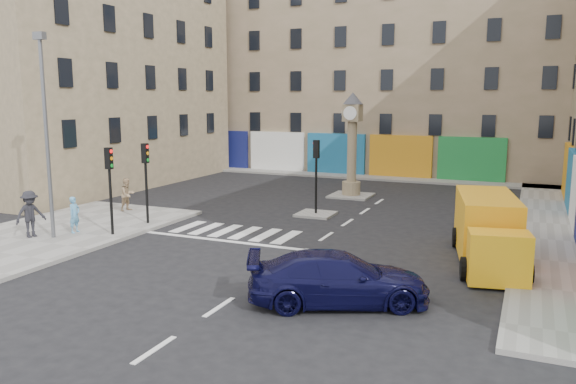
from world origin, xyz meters
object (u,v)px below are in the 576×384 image
Objects in this scene: traffic_light_island at (316,165)px; clock_pillar at (352,138)px; lamp_post at (46,125)px; pedestrian_tan at (128,194)px; traffic_light_left_far at (146,170)px; pedestrian_dark at (30,214)px; pedestrian_blue at (75,215)px; yellow_van at (488,230)px; navy_sedan at (338,278)px; traffic_light_left_near at (110,177)px.

traffic_light_island is 0.61× the size of clock_pillar.
pedestrian_tan is at bearing 98.39° from lamp_post.
clock_pillar reaches higher than traffic_light_left_far.
pedestrian_dark is (-0.86, -0.34, -3.66)m from lamp_post.
traffic_light_left_far is 1.89× the size of pedestrian_dark.
yellow_van is at bearing -82.13° from pedestrian_blue.
traffic_light_left_far reaches higher than pedestrian_tan.
pedestrian_dark is (-9.06, -15.53, -2.42)m from clock_pillar.
clock_pillar reaches higher than pedestrian_tan.
traffic_light_island is at bearing -47.02° from pedestrian_blue.
traffic_light_left_far is at bearing 37.06° from navy_sedan.
yellow_van is (8.59, -5.09, -1.43)m from traffic_light_island.
traffic_light_island is 9.81m from pedestrian_tan.
lamp_post is at bearing -160.70° from pedestrian_tan.
yellow_van is (16.79, 4.11, -3.63)m from lamp_post.
pedestrian_tan is 6.12m from pedestrian_dark.
traffic_light_island is 6.07m from clock_pillar.
pedestrian_tan is at bearing 163.86° from yellow_van.
yellow_van is at bearing -30.64° from traffic_light_island.
navy_sedan is at bearing -82.12° from pedestrian_dark.
pedestrian_blue is 0.93× the size of pedestrian_tan.
pedestrian_blue is at bearing -121.34° from traffic_light_left_far.
traffic_light_island is at bearing -90.00° from clock_pillar.
traffic_light_left_near is 1.00× the size of traffic_light_island.
pedestrian_blue is at bearing 179.83° from yellow_van.
traffic_light_left_near reaches higher than pedestrian_dark.
traffic_light_left_near is at bearing -136.95° from pedestrian_tan.
pedestrian_blue is (-1.69, -0.38, -1.69)m from traffic_light_left_near.
traffic_light_island is at bearing 51.07° from traffic_light_left_near.
pedestrian_dark is (-9.06, -9.54, -1.46)m from traffic_light_island.
traffic_light_left_far is 4.77m from lamp_post.
lamp_post reaches higher than yellow_van.
lamp_post is 6.97m from pedestrian_tan.
pedestrian_tan is at bearing 9.85° from pedestrian_blue.
pedestrian_dark reaches higher than pedestrian_blue.
pedestrian_dark is (-17.65, -4.45, -0.03)m from yellow_van.
clock_pillar is 3.90× the size of pedestrian_blue.
traffic_light_left_near is 2.42m from pedestrian_blue.
clock_pillar reaches higher than pedestrian_dark.
lamp_post is at bearing 165.91° from pedestrian_blue.
traffic_light_left_far is at bearing 63.43° from lamp_post.
traffic_light_left_far is at bearing -118.94° from clock_pillar.
pedestrian_tan is at bearing -133.88° from clock_pillar.
traffic_light_left_far is 14.97m from yellow_van.
traffic_light_left_near is at bearing 36.38° from lamp_post.
traffic_light_left_near is at bearing -90.00° from traffic_light_left_far.
pedestrian_dark is (-1.06, -1.35, 0.20)m from pedestrian_blue.
pedestrian_tan is (-9.05, -3.42, -1.60)m from traffic_light_island.
lamp_post reaches higher than pedestrian_tan.
traffic_light_left_near is 1.89× the size of pedestrian_dark.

